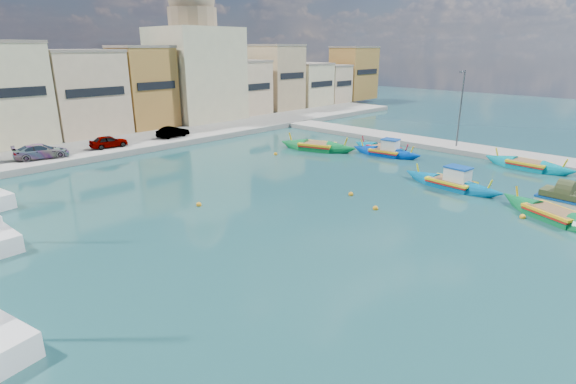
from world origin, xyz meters
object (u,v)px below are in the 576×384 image
tender_near (564,199)px  luzzu_blue_south (553,216)px  quay_street_lamp (460,108)px  luzzu_green (317,147)px  luzzu_cyan_south (528,166)px  church_block (195,60)px  luzzu_cyan_mid (383,150)px  luzzu_blue_cabin (386,152)px  luzzu_turquoise_cabin (451,184)px

tender_near → luzzu_blue_south: bearing=-175.8°
luzzu_blue_south → tender_near: (3.23, 0.24, 0.24)m
quay_street_lamp → luzzu_green: size_ratio=0.90×
luzzu_blue_south → luzzu_cyan_south: luzzu_cyan_south is taller
quay_street_lamp → luzzu_blue_south: size_ratio=0.99×
church_block → luzzu_green: (-2.04, -23.51, -8.12)m
luzzu_green → luzzu_cyan_mid: bearing=-55.2°
luzzu_cyan_south → luzzu_green: bearing=111.2°
luzzu_blue_south → tender_near: 3.24m
luzzu_cyan_south → tender_near: bearing=-150.9°
church_block → luzzu_blue_cabin: (0.74, -29.99, -8.09)m
luzzu_turquoise_cabin → luzzu_green: luzzu_turquoise_cabin is taller
luzzu_turquoise_cabin → tender_near: luzzu_turquoise_cabin is taller
luzzu_blue_cabin → luzzu_cyan_mid: (1.05, 0.97, -0.08)m
luzzu_blue_cabin → tender_near: (-4.36, -16.43, 0.17)m
quay_street_lamp → luzzu_turquoise_cabin: quay_street_lamp is taller
luzzu_cyan_south → tender_near: (-8.62, -4.80, 0.22)m
church_block → quay_street_lamp: (7.44, -34.00, -4.07)m
quay_street_lamp → tender_near: size_ratio=2.45×
luzzu_cyan_mid → luzzu_blue_south: bearing=-116.1°
church_block → tender_near: 47.23m
quay_street_lamp → tender_near: (-11.07, -12.42, -3.85)m
luzzu_blue_cabin → luzzu_green: size_ratio=0.85×
tender_near → church_block: bearing=85.5°
luzzu_turquoise_cabin → luzzu_green: 15.97m
luzzu_cyan_mid → luzzu_turquoise_cabin: bearing=-123.5°
luzzu_blue_south → tender_near: luzzu_blue_south is taller
luzzu_green → luzzu_cyan_south: luzzu_green is taller
luzzu_cyan_mid → luzzu_cyan_south: luzzu_cyan_south is taller
luzzu_green → luzzu_blue_south: (-4.81, -23.14, -0.05)m
quay_street_lamp → luzzu_cyan_mid: bearing=138.6°
luzzu_green → luzzu_blue_south: bearing=-101.7°
church_block → luzzu_cyan_mid: size_ratio=2.43×
luzzu_blue_south → quay_street_lamp: bearing=41.5°
church_block → luzzu_cyan_mid: (1.79, -29.02, -8.17)m
quay_street_lamp → luzzu_turquoise_cabin: size_ratio=0.95×
luzzu_blue_cabin → luzzu_blue_south: size_ratio=0.93×
luzzu_cyan_mid → tender_near: (-5.41, -17.39, 0.25)m
church_block → luzzu_green: 24.96m
luzzu_turquoise_cabin → luzzu_cyan_mid: size_ratio=1.07×
luzzu_turquoise_cabin → church_block: bearing=82.8°
luzzu_blue_south → tender_near: bearing=4.2°
luzzu_blue_cabin → luzzu_blue_south: luzzu_blue_cabin is taller
luzzu_cyan_mid → luzzu_blue_south: (-8.64, -17.63, 0.00)m
luzzu_cyan_mid → tender_near: bearing=-107.3°
church_block → luzzu_green: bearing=-94.9°
quay_street_lamp → luzzu_turquoise_cabin: bearing=-157.2°
luzzu_cyan_mid → quay_street_lamp: bearing=-41.4°
luzzu_blue_south → luzzu_green: bearing=78.3°
tender_near → luzzu_green: bearing=86.0°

